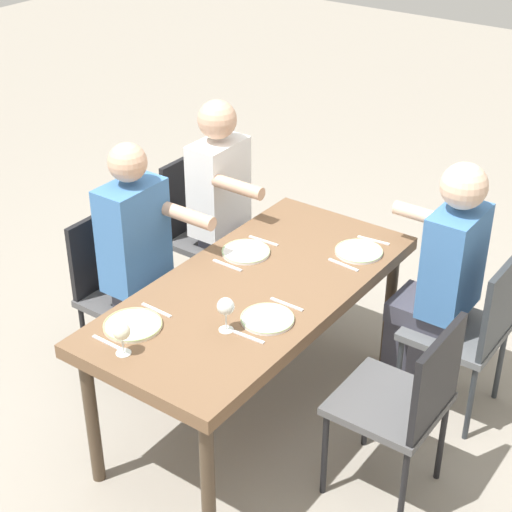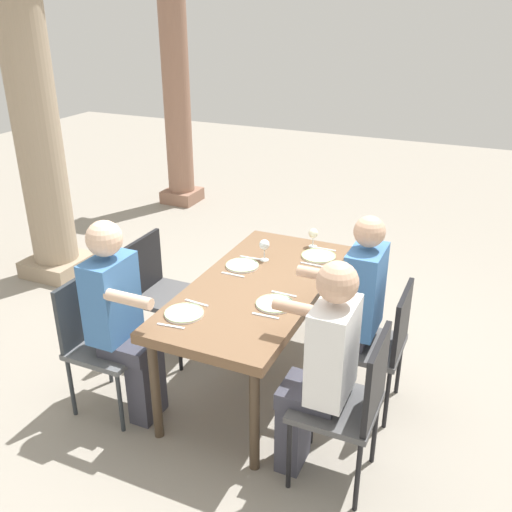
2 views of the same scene
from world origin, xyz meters
name	(u,v)px [view 1 (image 1 of 2)]	position (x,y,z in m)	size (l,w,h in m)	color
ground_plane	(255,414)	(0.00, 0.00, 0.00)	(16.00, 16.00, 0.00)	gray
dining_table	(255,299)	(0.00, 0.00, 0.69)	(1.71, 0.81, 0.77)	brown
chair_west_north	(473,325)	(-0.64, 0.83, 0.52)	(0.44, 0.44, 0.90)	#5B5E61
chair_west_south	(204,225)	(-0.64, -0.83, 0.55)	(0.44, 0.44, 0.95)	#4F4F50
chair_mid_north	(406,399)	(0.06, 0.82, 0.53)	(0.44, 0.44, 0.91)	#4F4F50
chair_mid_south	(120,284)	(0.06, -0.82, 0.51)	(0.44, 0.44, 0.88)	#4F4F50
diner_woman_green	(439,277)	(-0.65, 0.63, 0.71)	(0.35, 0.50, 1.32)	#3F3F4C
diner_man_white	(145,262)	(0.06, -0.63, 0.70)	(0.35, 0.49, 1.32)	#3F3F4C
diner_guest_third	(228,208)	(-0.64, -0.65, 0.72)	(0.35, 0.50, 1.33)	#3F3F4C
plate_0	(359,251)	(-0.55, 0.24, 0.77)	(0.24, 0.24, 0.02)	white
fork_0	(373,240)	(-0.70, 0.24, 0.77)	(0.02, 0.17, 0.01)	silver
spoon_0	(343,265)	(-0.40, 0.24, 0.77)	(0.02, 0.17, 0.01)	silver
plate_1	(246,252)	(-0.22, -0.21, 0.77)	(0.24, 0.24, 0.02)	white
fork_1	(263,241)	(-0.37, -0.21, 0.77)	(0.02, 0.17, 0.01)	silver
spoon_1	(227,265)	(-0.07, -0.21, 0.77)	(0.02, 0.17, 0.01)	silver
plate_2	(267,319)	(0.20, 0.21, 0.77)	(0.23, 0.23, 0.02)	white
wine_glass_2	(226,307)	(0.36, 0.11, 0.88)	(0.08, 0.08, 0.16)	white
fork_2	(287,304)	(0.05, 0.21, 0.77)	(0.02, 0.17, 0.01)	silver
spoon_2	(247,336)	(0.35, 0.21, 0.77)	(0.02, 0.17, 0.01)	silver
plate_3	(133,325)	(0.57, -0.23, 0.77)	(0.25, 0.25, 0.02)	silver
wine_glass_3	(122,332)	(0.73, -0.13, 0.87)	(0.07, 0.07, 0.15)	white
fork_3	(156,310)	(0.42, -0.23, 0.77)	(0.02, 0.17, 0.01)	silver
spoon_3	(108,343)	(0.72, -0.23, 0.77)	(0.02, 0.17, 0.01)	silver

